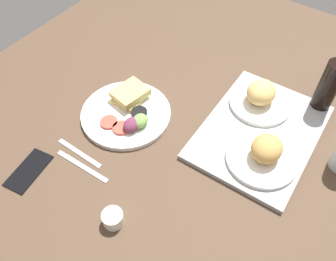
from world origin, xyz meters
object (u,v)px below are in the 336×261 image
(soda_bottle, at_px, (328,87))
(knife, at_px, (82,166))
(espresso_cup, at_px, (113,218))
(cell_phone, at_px, (29,170))
(bread_plate_near, at_px, (261,97))
(fork, at_px, (79,153))
(serving_tray, at_px, (260,132))
(bread_plate_far, at_px, (264,153))
(plate_with_salad, at_px, (128,111))

(soda_bottle, height_order, knife, soda_bottle)
(espresso_cup, xyz_separation_m, cell_phone, (0.02, -0.31, -0.02))
(bread_plate_near, bearing_deg, fork, -36.72)
(serving_tray, height_order, espresso_cup, espresso_cup)
(serving_tray, xyz_separation_m, knife, (0.41, -0.37, -0.01))
(espresso_cup, height_order, fork, espresso_cup)
(fork, height_order, cell_phone, cell_phone)
(bread_plate_near, relative_size, fork, 1.19)
(espresso_cup, xyz_separation_m, knife, (-0.08, -0.19, -0.02))
(serving_tray, xyz_separation_m, soda_bottle, (-0.21, 0.11, 0.09))
(serving_tray, relative_size, bread_plate_near, 2.22)
(espresso_cup, distance_m, fork, 0.25)
(espresso_cup, bearing_deg, cell_phone, -86.14)
(knife, bearing_deg, bread_plate_far, 34.90)
(bread_plate_near, height_order, cell_phone, bread_plate_near)
(espresso_cup, xyz_separation_m, fork, (-0.11, -0.23, -0.02))
(bread_plate_far, distance_m, knife, 0.53)
(espresso_cup, bearing_deg, bread_plate_far, 149.04)
(espresso_cup, bearing_deg, soda_bottle, 156.96)
(serving_tray, xyz_separation_m, bread_plate_far, (0.10, 0.05, 0.04))
(knife, bearing_deg, soda_bottle, 50.37)
(bread_plate_far, height_order, fork, bread_plate_far)
(espresso_cup, bearing_deg, serving_tray, 159.32)
(knife, relative_size, cell_phone, 1.32)
(fork, bearing_deg, bread_plate_near, 54.03)
(bread_plate_far, bearing_deg, fork, -58.49)
(bread_plate_far, distance_m, espresso_cup, 0.46)
(bread_plate_near, relative_size, bread_plate_far, 0.96)
(soda_bottle, bearing_deg, serving_tray, -28.16)
(serving_tray, bearing_deg, soda_bottle, 151.84)
(bread_plate_far, xyz_separation_m, knife, (0.32, -0.43, -0.04))
(plate_with_salad, relative_size, knife, 1.55)
(knife, bearing_deg, bread_plate_near, 56.38)
(knife, bearing_deg, fork, 141.50)
(bread_plate_far, height_order, espresso_cup, bread_plate_far)
(plate_with_salad, height_order, cell_phone, plate_with_salad)
(bread_plate_near, height_order, soda_bottle, soda_bottle)
(plate_with_salad, relative_size, soda_bottle, 1.55)
(espresso_cup, height_order, knife, espresso_cup)
(serving_tray, xyz_separation_m, plate_with_salad, (0.18, -0.39, 0.01))
(serving_tray, bearing_deg, bread_plate_far, 28.15)
(plate_with_salad, xyz_separation_m, cell_phone, (0.34, -0.10, -0.01))
(serving_tray, bearing_deg, bread_plate_near, -152.19)
(serving_tray, relative_size, plate_with_salad, 1.53)
(serving_tray, height_order, soda_bottle, soda_bottle)
(cell_phone, bearing_deg, bread_plate_near, 135.68)
(fork, distance_m, cell_phone, 0.15)
(fork, bearing_deg, cell_phone, -119.78)
(bread_plate_near, distance_m, bread_plate_far, 0.22)
(serving_tray, relative_size, bread_plate_far, 2.13)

